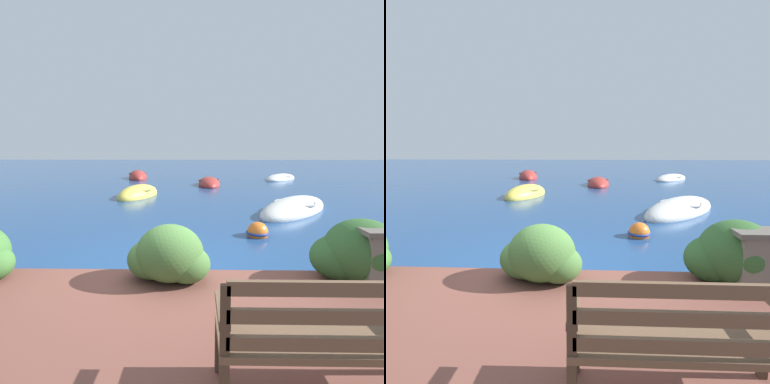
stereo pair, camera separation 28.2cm
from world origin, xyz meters
TOP-DOWN VIEW (x-y plane):
  - ground_plane at (0.00, 0.00)m, footprint 80.00×80.00m
  - park_bench at (1.30, -2.15)m, footprint 1.46×0.48m
  - hedge_clump_left at (0.08, -0.33)m, footprint 1.07×0.77m
  - hedge_clump_centre at (2.51, -0.29)m, footprint 1.18×0.85m
  - rowboat_nearest at (3.31, 4.77)m, footprint 3.15×3.31m
  - rowboat_mid at (-1.85, 7.45)m, footprint 1.80×2.57m
  - rowboat_far at (1.03, 10.92)m, footprint 1.10×2.61m
  - rowboat_outer at (5.33, 13.59)m, footprint 2.74×2.97m
  - rowboat_distant at (-3.16, 14.02)m, footprint 1.62×2.77m
  - mooring_buoy at (1.75, 2.33)m, footprint 0.50×0.50m

SIDE VIEW (x-z plane):
  - ground_plane at x=0.00m, z-range 0.00..0.00m
  - rowboat_outer at x=5.33m, z-range -0.25..0.35m
  - rowboat_far at x=1.03m, z-range -0.30..0.42m
  - rowboat_nearest at x=3.31m, z-range -0.32..0.46m
  - rowboat_mid at x=-1.85m, z-range -0.33..0.47m
  - rowboat_distant at x=-3.16m, z-range -0.37..0.52m
  - mooring_buoy at x=1.75m, z-range -0.15..0.31m
  - hedge_clump_left at x=0.08m, z-range 0.17..0.90m
  - hedge_clump_centre at x=2.51m, z-range 0.17..0.97m
  - park_bench at x=1.30m, z-range 0.24..1.17m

